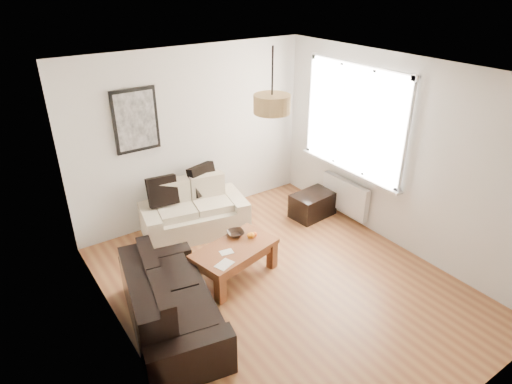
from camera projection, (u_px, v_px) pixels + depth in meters
floor at (283, 285)px, 5.49m from camera, size 4.50×4.50×0.00m
ceiling at (291, 74)px, 4.32m from camera, size 3.80×4.50×0.00m
wall_back at (193, 136)px, 6.55m from camera, size 3.80×0.04×2.60m
wall_front at (475, 305)px, 3.25m from camera, size 3.80×0.04×2.60m
wall_left at (120, 246)px, 3.94m from camera, size 0.04×4.50×2.60m
wall_right at (399, 155)px, 5.87m from camera, size 0.04×4.50×2.60m
window_bay at (355, 119)px, 6.30m from camera, size 0.14×1.90×1.60m
radiator at (345, 196)px, 6.83m from camera, size 0.10×0.90×0.52m
poster at (136, 120)px, 5.92m from camera, size 0.62×0.04×0.87m
pendant_shade at (272, 104)px, 4.70m from camera, size 0.40×0.40×0.20m
loveseat_cream at (194, 209)px, 6.47m from camera, size 1.63×1.09×0.75m
sofa_leather at (171, 300)px, 4.68m from camera, size 1.16×1.86×0.75m
coffee_table at (235, 261)px, 5.56m from camera, size 1.17×0.80×0.44m
ottoman at (313, 205)px, 6.96m from camera, size 0.71×0.49×0.39m
cushion_left at (162, 191)px, 6.27m from camera, size 0.43×0.18×0.42m
cushion_right at (203, 179)px, 6.60m from camera, size 0.46×0.25×0.44m
fruit_bowl at (236, 233)px, 5.70m from camera, size 0.28×0.28×0.05m
orange_a at (252, 235)px, 5.63m from camera, size 0.09×0.09×0.08m
orange_b at (255, 234)px, 5.65m from camera, size 0.08×0.08×0.06m
orange_c at (250, 236)px, 5.63m from camera, size 0.08×0.08×0.07m
papers at (224, 264)px, 5.14m from camera, size 0.25×0.21×0.01m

